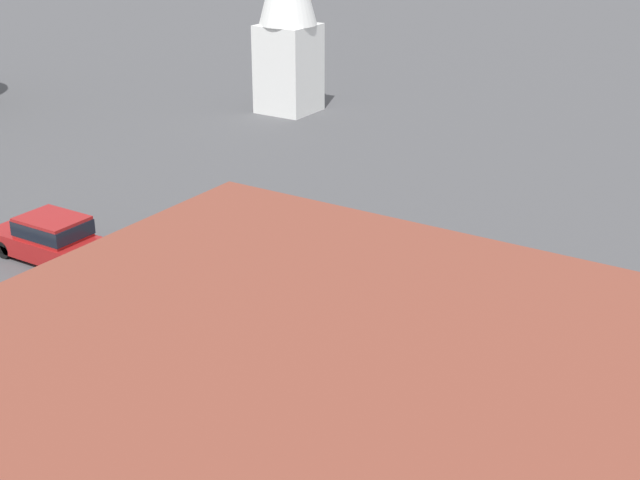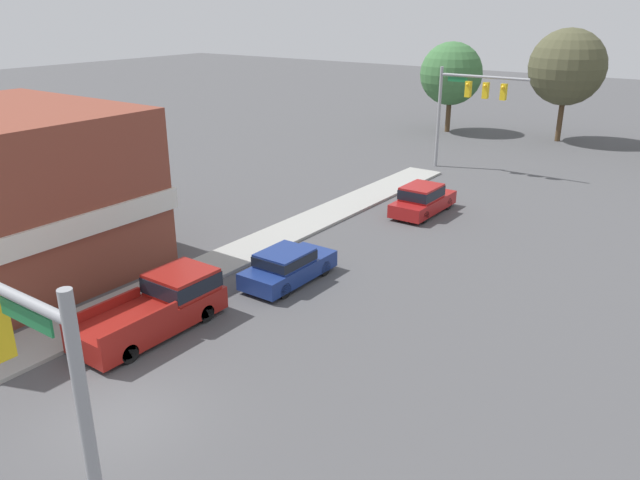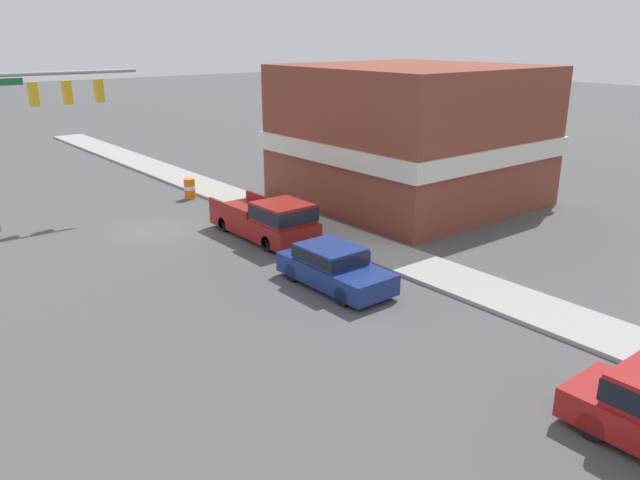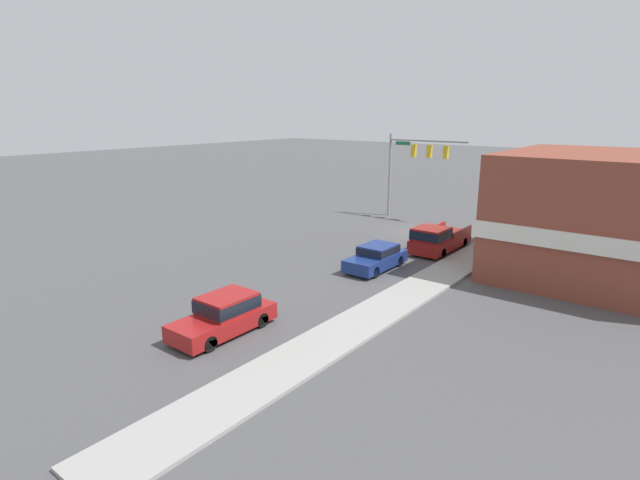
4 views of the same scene
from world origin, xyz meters
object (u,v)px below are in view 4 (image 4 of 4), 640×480
at_px(car_lead, 377,257).
at_px(construction_barrel, 491,223).
at_px(pickup_truck_parked, 437,239).
at_px(car_second_ahead, 225,314).

xyz_separation_m(car_lead, construction_barrel, (-1.87, -14.17, -0.20)).
bearing_deg(construction_barrel, pickup_truck_parked, 85.63).
distance_m(pickup_truck_parked, construction_barrel, 8.53).
xyz_separation_m(car_second_ahead, pickup_truck_parked, (-1.60, -17.19, 0.06)).
distance_m(car_lead, construction_barrel, 14.30).
relative_size(car_lead, construction_barrel, 4.09).
relative_size(car_lead, pickup_truck_parked, 0.80).
xyz_separation_m(car_lead, pickup_truck_parked, (-1.22, -5.68, 0.15)).
distance_m(car_lead, pickup_truck_parked, 5.81).
distance_m(car_second_ahead, pickup_truck_parked, 17.26).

